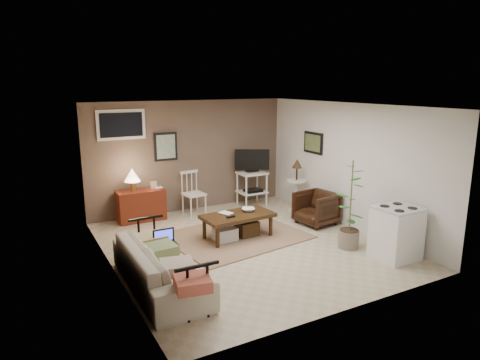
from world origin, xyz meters
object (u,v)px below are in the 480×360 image
side_table (297,179)px  potted_plant (351,201)px  coffee_table (237,224)px  armchair (316,207)px  red_console (140,202)px  tv_stand (252,176)px  sofa (160,259)px  stove (396,233)px  spindle_chair (193,194)px

side_table → potted_plant: size_ratio=0.75×
coffee_table → armchair: (1.76, -0.04, 0.09)m
red_console → potted_plant: bearing=-49.5°
coffee_table → tv_stand: (1.32, 1.75, 0.42)m
sofa → stove: (3.63, -0.84, 0.02)m
red_console → stove: size_ratio=1.28×
spindle_chair → stove: 4.24m
armchair → potted_plant: (-0.30, -1.26, 0.46)m
armchair → stove: stove is taller
potted_plant → side_table: bearing=77.7°
coffee_table → spindle_chair: size_ratio=1.43×
red_console → spindle_chair: 1.14m
coffee_table → sofa: 2.17m
armchair → stove: size_ratio=0.84×
sofa → stove: stove is taller
spindle_chair → armchair: spindle_chair is taller
tv_stand → potted_plant: potted_plant is taller
tv_stand → potted_plant: (0.14, -3.05, 0.14)m
potted_plant → coffee_table: bearing=138.2°
tv_stand → potted_plant: 3.06m
sofa → spindle_chair: size_ratio=2.28×
side_table → potted_plant: 2.25m
sofa → armchair: bearing=-72.7°
spindle_chair → armchair: size_ratio=1.27×
sofa → stove: bearing=-102.9°
tv_stand → stove: tv_stand is taller
potted_plant → stove: 0.87m
spindle_chair → side_table: 2.26m
coffee_table → red_console: (-1.24, 1.87, 0.11)m
stove → side_table: bearing=87.4°
sofa → spindle_chair: 3.41m
sofa → armchair: (3.58, 1.12, -0.05)m
potted_plant → sofa: bearing=177.5°
sofa → spindle_chair: bearing=-30.2°
tv_stand → potted_plant: bearing=-87.5°
coffee_table → potted_plant: 2.03m
tv_stand → side_table: 1.06m
spindle_chair → armchair: bearing=-44.4°
spindle_chair → stove: bearing=-63.1°
potted_plant → stove: (0.35, -0.69, -0.40)m
red_console → side_table: bearing=-17.1°
tv_stand → stove: bearing=-82.6°
potted_plant → spindle_chair: bearing=116.9°
tv_stand → stove: size_ratio=1.51×
sofa → side_table: (3.77, 2.05, 0.31)m
spindle_chair → side_table: side_table is taller
sofa → potted_plant: 3.32m
stove → armchair: bearing=91.5°
sofa → tv_stand: (3.15, 2.91, 0.28)m
tv_stand → armchair: size_ratio=1.80×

